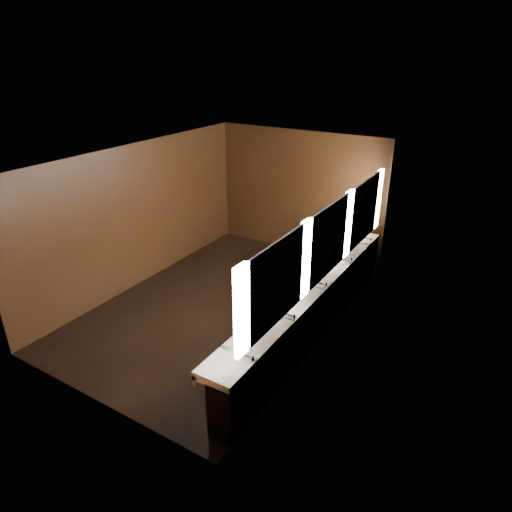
{
  "coord_description": "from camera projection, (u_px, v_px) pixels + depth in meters",
  "views": [
    {
      "loc": [
        4.37,
        -5.99,
        4.43
      ],
      "look_at": [
        0.69,
        0.0,
        1.18
      ],
      "focal_mm": 32.0,
      "sensor_mm": 36.0,
      "label": 1
    }
  ],
  "objects": [
    {
      "name": "floor",
      "position": [
        225.0,
        305.0,
        8.57
      ],
      "size": [
        6.0,
        6.0,
        0.0
      ],
      "primitive_type": "plane",
      "color": "black",
      "rests_on": "ground"
    },
    {
      "name": "ceiling",
      "position": [
        220.0,
        156.0,
        7.39
      ],
      "size": [
        4.0,
        6.0,
        0.02
      ],
      "primitive_type": "cube",
      "color": "#2D2D2B",
      "rests_on": "wall_back"
    },
    {
      "name": "wall_back",
      "position": [
        299.0,
        193.0,
        10.3
      ],
      "size": [
        4.0,
        0.02,
        2.8
      ],
      "primitive_type": "cube",
      "color": "black",
      "rests_on": "floor"
    },
    {
      "name": "wall_front",
      "position": [
        82.0,
        314.0,
        5.66
      ],
      "size": [
        4.0,
        0.02,
        2.8
      ],
      "primitive_type": "cube",
      "color": "black",
      "rests_on": "floor"
    },
    {
      "name": "wall_left",
      "position": [
        139.0,
        216.0,
        8.93
      ],
      "size": [
        0.02,
        6.0,
        2.8
      ],
      "primitive_type": "cube",
      "color": "black",
      "rests_on": "floor"
    },
    {
      "name": "wall_right",
      "position": [
        328.0,
        262.0,
        7.03
      ],
      "size": [
        0.02,
        6.0,
        2.8
      ],
      "primitive_type": "cube",
      "color": "black",
      "rests_on": "floor"
    },
    {
      "name": "sink_counter",
      "position": [
        313.0,
        308.0,
        7.51
      ],
      "size": [
        0.55,
        5.4,
        1.01
      ],
      "color": "black",
      "rests_on": "floor"
    },
    {
      "name": "mirror_band",
      "position": [
        328.0,
        240.0,
        6.9
      ],
      "size": [
        0.06,
        5.03,
        1.15
      ],
      "color": "white",
      "rests_on": "wall_right"
    },
    {
      "name": "person",
      "position": [
        271.0,
        294.0,
        7.41
      ],
      "size": [
        0.49,
        0.63,
        1.52
      ],
      "primitive_type": "imported",
      "rotation": [
        0.0,
        0.0,
        -1.83
      ],
      "color": "#809EBF",
      "rests_on": "floor"
    },
    {
      "name": "trash_bin",
      "position": [
        260.0,
        358.0,
        6.68
      ],
      "size": [
        0.45,
        0.45,
        0.53
      ],
      "primitive_type": "cylinder",
      "rotation": [
        0.0,
        0.0,
        -0.42
      ],
      "color": "black",
      "rests_on": "floor"
    }
  ]
}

